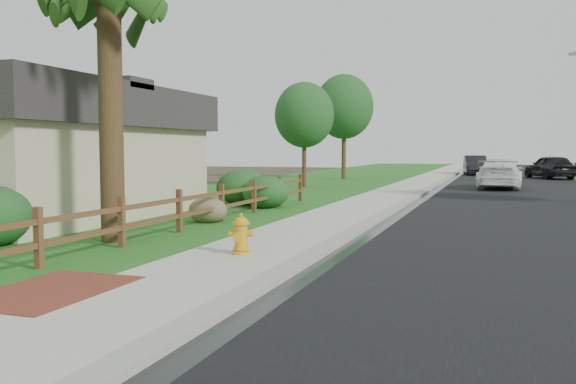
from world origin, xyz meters
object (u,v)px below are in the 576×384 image
at_px(white_suv, 500,174).
at_px(dark_car_mid, 550,167).
at_px(ranch_fence, 202,205).
at_px(fire_hydrant, 241,235).

height_order(white_suv, dark_car_mid, dark_car_mid).
xyz_separation_m(ranch_fence, white_suv, (7.42, 19.54, 0.18)).
height_order(fire_hydrant, dark_car_mid, dark_car_mid).
relative_size(white_suv, dark_car_mid, 1.10).
bearing_deg(dark_car_mid, white_suv, 53.86).
relative_size(ranch_fence, dark_car_mid, 3.47).
height_order(ranch_fence, dark_car_mid, dark_car_mid).
xyz_separation_m(fire_hydrant, dark_car_mid, (8.06, 35.85, 0.40)).
bearing_deg(fire_hydrant, dark_car_mid, 77.33).
relative_size(fire_hydrant, white_suv, 0.14).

